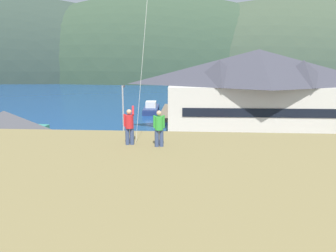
{
  "coord_description": "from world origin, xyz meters",
  "views": [
    {
      "loc": [
        2.43,
        -23.4,
        10.45
      ],
      "look_at": [
        0.3,
        9.0,
        3.42
      ],
      "focal_mm": 34.77,
      "sensor_mm": 36.0,
      "label": 1
    }
  ],
  "objects_px": {
    "moored_boat_outer_mooring": "(189,107)",
    "parked_car_back_row_right": "(65,172)",
    "moored_boat_wharfside": "(151,109)",
    "parking_light_pole": "(123,115)",
    "parked_car_mid_row_near": "(334,156)",
    "harbor_lodge": "(257,89)",
    "person_companion": "(159,127)",
    "storage_shed_near_lot": "(7,140)",
    "person_kite_flyer": "(129,125)",
    "wharf_dock": "(170,112)",
    "parked_car_front_row_red": "(282,184)",
    "parked_car_back_row_left": "(203,182)",
    "parked_car_lone_by_shed": "(232,157)"
  },
  "relations": [
    {
      "from": "parked_car_lone_by_shed",
      "to": "parking_light_pole",
      "type": "bearing_deg",
      "value": 159.85
    },
    {
      "from": "wharf_dock",
      "to": "parked_car_mid_row_near",
      "type": "xyz_separation_m",
      "value": [
        17.38,
        -27.83,
        0.71
      ]
    },
    {
      "from": "harbor_lodge",
      "to": "person_companion",
      "type": "bearing_deg",
      "value": -109.54
    },
    {
      "from": "parking_light_pole",
      "to": "person_companion",
      "type": "distance_m",
      "value": 20.08
    },
    {
      "from": "person_kite_flyer",
      "to": "person_companion",
      "type": "height_order",
      "value": "person_kite_flyer"
    },
    {
      "from": "parked_car_front_row_red",
      "to": "moored_boat_outer_mooring",
      "type": "bearing_deg",
      "value": 100.53
    },
    {
      "from": "storage_shed_near_lot",
      "to": "wharf_dock",
      "type": "distance_m",
      "value": 33.68
    },
    {
      "from": "storage_shed_near_lot",
      "to": "person_kite_flyer",
      "type": "distance_m",
      "value": 19.01
    },
    {
      "from": "harbor_lodge",
      "to": "parking_light_pole",
      "type": "xyz_separation_m",
      "value": [
        -16.12,
        -10.49,
        -1.74
      ]
    },
    {
      "from": "moored_boat_wharfside",
      "to": "parked_car_back_row_left",
      "type": "height_order",
      "value": "moored_boat_wharfside"
    },
    {
      "from": "moored_boat_outer_mooring",
      "to": "parked_car_back_row_left",
      "type": "bearing_deg",
      "value": -88.13
    },
    {
      "from": "parked_car_back_row_left",
      "to": "parked_car_front_row_red",
      "type": "height_order",
      "value": "same"
    },
    {
      "from": "moored_boat_wharfside",
      "to": "parked_car_mid_row_near",
      "type": "relative_size",
      "value": 1.95
    },
    {
      "from": "moored_boat_wharfside",
      "to": "parking_light_pole",
      "type": "xyz_separation_m",
      "value": [
        0.08,
        -26.13,
        3.55
      ]
    },
    {
      "from": "parked_car_front_row_red",
      "to": "wharf_dock",
      "type": "bearing_deg",
      "value": 106.57
    },
    {
      "from": "harbor_lodge",
      "to": "parked_car_mid_row_near",
      "type": "distance_m",
      "value": 15.35
    },
    {
      "from": "parked_car_mid_row_near",
      "to": "moored_boat_outer_mooring",
      "type": "bearing_deg",
      "value": 114.28
    },
    {
      "from": "harbor_lodge",
      "to": "parked_car_front_row_red",
      "type": "relative_size",
      "value": 5.8
    },
    {
      "from": "person_kite_flyer",
      "to": "person_companion",
      "type": "xyz_separation_m",
      "value": [
        1.46,
        -0.27,
        -0.02
      ]
    },
    {
      "from": "moored_boat_wharfside",
      "to": "person_companion",
      "type": "height_order",
      "value": "person_companion"
    },
    {
      "from": "harbor_lodge",
      "to": "storage_shed_near_lot",
      "type": "relative_size",
      "value": 3.74
    },
    {
      "from": "harbor_lodge",
      "to": "parked_car_front_row_red",
      "type": "distance_m",
      "value": 21.76
    },
    {
      "from": "parked_car_mid_row_near",
      "to": "parked_car_front_row_red",
      "type": "bearing_deg",
      "value": -132.97
    },
    {
      "from": "storage_shed_near_lot",
      "to": "parked_car_lone_by_shed",
      "type": "height_order",
      "value": "storage_shed_near_lot"
    },
    {
      "from": "parked_car_back_row_left",
      "to": "person_kite_flyer",
      "type": "bearing_deg",
      "value": -115.99
    },
    {
      "from": "storage_shed_near_lot",
      "to": "person_kite_flyer",
      "type": "height_order",
      "value": "person_kite_flyer"
    },
    {
      "from": "parked_car_lone_by_shed",
      "to": "parked_car_back_row_right",
      "type": "height_order",
      "value": "same"
    },
    {
      "from": "wharf_dock",
      "to": "person_kite_flyer",
      "type": "distance_m",
      "value": 43.95
    },
    {
      "from": "parked_car_front_row_red",
      "to": "person_kite_flyer",
      "type": "xyz_separation_m",
      "value": [
        -9.92,
        -8.18,
        6.1
      ]
    },
    {
      "from": "parked_car_back_row_right",
      "to": "parked_car_mid_row_near",
      "type": "height_order",
      "value": "same"
    },
    {
      "from": "person_kite_flyer",
      "to": "moored_boat_wharfside",
      "type": "bearing_deg",
      "value": 95.42
    },
    {
      "from": "moored_boat_wharfside",
      "to": "parked_car_back_row_left",
      "type": "bearing_deg",
      "value": -77.31
    },
    {
      "from": "parked_car_mid_row_near",
      "to": "person_companion",
      "type": "height_order",
      "value": "person_companion"
    },
    {
      "from": "harbor_lodge",
      "to": "parked_car_front_row_red",
      "type": "xyz_separation_m",
      "value": [
        -2.02,
        -21.1,
        -4.95
      ]
    },
    {
      "from": "moored_boat_wharfside",
      "to": "parking_light_pole",
      "type": "bearing_deg",
      "value": -89.82
    },
    {
      "from": "harbor_lodge",
      "to": "moored_boat_wharfside",
      "type": "bearing_deg",
      "value": 136.01
    },
    {
      "from": "storage_shed_near_lot",
      "to": "parked_car_back_row_left",
      "type": "relative_size",
      "value": 1.59
    },
    {
      "from": "storage_shed_near_lot",
      "to": "parking_light_pole",
      "type": "distance_m",
      "value": 11.47
    },
    {
      "from": "parked_car_back_row_right",
      "to": "parked_car_back_row_left",
      "type": "xyz_separation_m",
      "value": [
        11.32,
        -1.42,
        0.0
      ]
    },
    {
      "from": "parked_car_back_row_left",
      "to": "parked_car_mid_row_near",
      "type": "bearing_deg",
      "value": 29.89
    },
    {
      "from": "storage_shed_near_lot",
      "to": "parked_car_back_row_right",
      "type": "xyz_separation_m",
      "value": [
        6.37,
        -2.87,
        -1.85
      ]
    },
    {
      "from": "parked_car_front_row_red",
      "to": "person_kite_flyer",
      "type": "bearing_deg",
      "value": -140.5
    },
    {
      "from": "moored_boat_wharfside",
      "to": "person_kite_flyer",
      "type": "bearing_deg",
      "value": -84.58
    },
    {
      "from": "moored_boat_wharfside",
      "to": "parking_light_pole",
      "type": "relative_size",
      "value": 1.16
    },
    {
      "from": "parked_car_back_row_left",
      "to": "person_kite_flyer",
      "type": "height_order",
      "value": "person_kite_flyer"
    },
    {
      "from": "parked_car_lone_by_shed",
      "to": "parked_car_front_row_red",
      "type": "relative_size",
      "value": 1.0
    },
    {
      "from": "parking_light_pole",
      "to": "wharf_dock",
      "type": "bearing_deg",
      "value": 81.65
    },
    {
      "from": "moored_boat_outer_mooring",
      "to": "parked_car_back_row_right",
      "type": "distance_m",
      "value": 38.46
    },
    {
      "from": "harbor_lodge",
      "to": "parked_car_lone_by_shed",
      "type": "bearing_deg",
      "value": -108.74
    },
    {
      "from": "parked_car_back_row_left",
      "to": "storage_shed_near_lot",
      "type": "bearing_deg",
      "value": 166.39
    }
  ]
}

